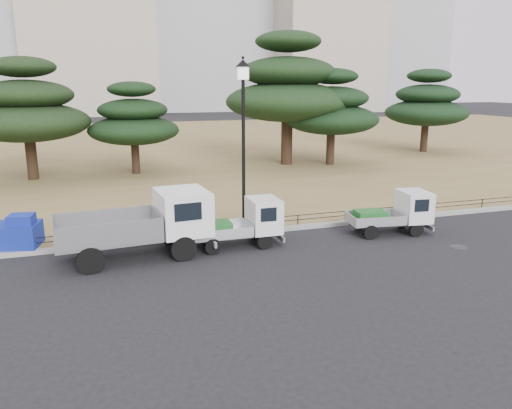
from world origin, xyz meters
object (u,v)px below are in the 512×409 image
object	(u,v)px
truck_kei_rear	(395,213)
street_lamp	(243,117)
truck_kei_front	(243,223)
tarp_pile	(14,234)
truck_large	(144,222)

from	to	relation	value
truck_kei_rear	street_lamp	world-z (taller)	street_lamp
truck_kei_front	tarp_pile	xyz separation A→B (m)	(-7.66, 1.91, -0.22)
truck_kei_front	truck_kei_rear	world-z (taller)	truck_kei_front
truck_large	truck_kei_rear	bearing A→B (deg)	-6.33
tarp_pile	truck_large	bearing A→B (deg)	-25.59
truck_kei_front	tarp_pile	distance (m)	7.90
street_lamp	truck_kei_front	bearing A→B (deg)	-107.73
truck_large	street_lamp	size ratio (longest dim) A/B	0.80
street_lamp	tarp_pile	world-z (taller)	street_lamp
truck_kei_rear	street_lamp	distance (m)	6.83
tarp_pile	truck_kei_front	bearing A→B (deg)	-14.00
truck_large	truck_kei_front	size ratio (longest dim) A/B	1.61
truck_large	tarp_pile	bearing A→B (deg)	149.40
truck_large	tarp_pile	size ratio (longest dim) A/B	2.63
street_lamp	tarp_pile	bearing A→B (deg)	177.58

